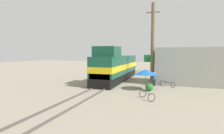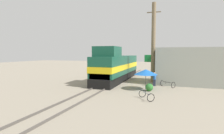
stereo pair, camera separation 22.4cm
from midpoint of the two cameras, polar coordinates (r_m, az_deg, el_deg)
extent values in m
plane|color=gray|center=(21.70, -0.85, -5.73)|extent=(120.00, 120.00, 0.00)
cube|color=#4C4742|center=(21.93, -2.63, -5.43)|extent=(0.08, 38.82, 0.15)
cube|color=#4C4742|center=(21.46, 0.96, -5.65)|extent=(0.08, 38.82, 0.15)
cube|color=black|center=(25.30, 2.13, -3.09)|extent=(2.62, 14.22, 1.02)
cube|color=#144C38|center=(25.13, 2.14, 0.83)|extent=(2.85, 13.65, 2.44)
cube|color=yellow|center=(25.15, 2.14, 0.27)|extent=(2.89, 13.79, 0.70)
cube|color=yellow|center=(19.68, -2.72, -1.80)|extent=(2.42, 1.99, 1.34)
cube|color=#144C38|center=(21.03, -1.18, 5.07)|extent=(2.68, 3.13, 1.19)
cylinder|color=#726047|center=(24.05, 13.62, 7.69)|extent=(0.55, 0.55, 10.49)
cube|color=#726047|center=(24.60, 13.80, 17.00)|extent=(1.80, 0.12, 0.12)
cylinder|color=#4C4C4C|center=(18.87, 11.27, -4.23)|extent=(0.05, 0.05, 2.04)
cone|color=#1959B2|center=(18.75, 11.31, -1.57)|extent=(2.45, 2.45, 0.55)
cube|color=#595959|center=(26.02, 13.52, -1.27)|extent=(0.12, 0.12, 2.59)
cube|color=#198C3F|center=(25.90, 13.59, 2.73)|extent=(2.53, 0.08, 1.03)
sphere|color=#2D722D|center=(18.37, 12.42, -6.48)|extent=(0.78, 0.78, 0.78)
cube|color=#2D3347|center=(21.24, 13.95, -5.01)|extent=(0.30, 0.20, 0.79)
cylinder|color=#2659A5|center=(21.14, 13.99, -3.12)|extent=(0.34, 0.34, 0.62)
sphere|color=tan|center=(21.09, 14.01, -1.97)|extent=(0.23, 0.23, 0.23)
torus|color=black|center=(21.68, 16.42, -5.02)|extent=(0.48, 0.54, 0.67)
torus|color=black|center=(20.64, 19.68, -5.58)|extent=(0.48, 0.54, 0.67)
cube|color=black|center=(21.12, 18.02, -4.78)|extent=(1.06, 0.92, 0.04)
cylinder|color=black|center=(21.32, 17.45, -4.89)|extent=(0.04, 0.04, 0.28)
torus|color=black|center=(14.44, 12.98, -9.72)|extent=(0.58, 0.43, 0.67)
torus|color=black|center=(15.72, 10.29, -8.51)|extent=(0.58, 0.43, 0.67)
cube|color=slate|center=(15.03, 11.59, -8.37)|extent=(0.76, 1.06, 0.04)
cylinder|color=slate|center=(14.83, 12.06, -8.87)|extent=(0.04, 0.04, 0.28)
cube|color=#999E93|center=(23.98, 24.26, 0.32)|extent=(8.04, 4.88, 4.54)
camera|label=1|loc=(0.11, -89.66, 0.03)|focal=28.00mm
camera|label=2|loc=(0.11, 90.34, -0.03)|focal=28.00mm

